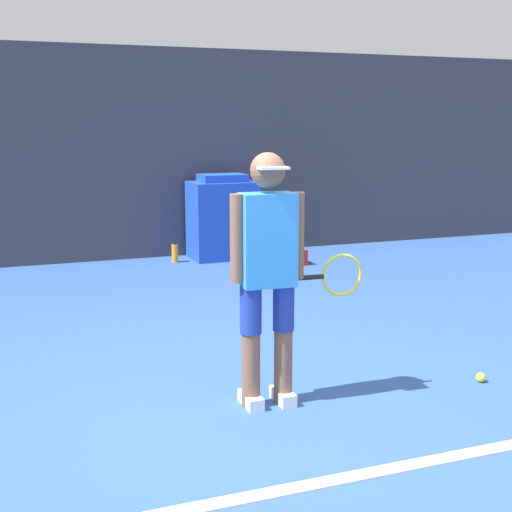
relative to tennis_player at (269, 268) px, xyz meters
The scene contains 8 objects.
ground_plane 0.96m from the tennis_player, 131.54° to the right, with size 24.00×24.00×0.00m, color #2D5193.
back_wall 5.37m from the tennis_player, 92.28° to the left, with size 24.00×0.10×2.78m.
court_baseline 1.41m from the tennis_player, 101.21° to the right, with size 21.60×0.10×0.01m.
tennis_player is the anchor object (origin of this frame).
tennis_ball 1.79m from the tennis_player, ahead, with size 0.07×0.07×0.07m.
covered_chair 5.12m from the tennis_player, 74.91° to the left, with size 0.86×0.63×1.13m.
equipment_bag 4.65m from the tennis_player, 66.44° to the left, with size 0.70×0.31×0.20m.
water_bottle 4.97m from the tennis_player, 82.44° to the left, with size 0.08×0.08×0.26m.
Camera 1 is at (-1.44, -3.83, 1.81)m, focal length 50.00 mm.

